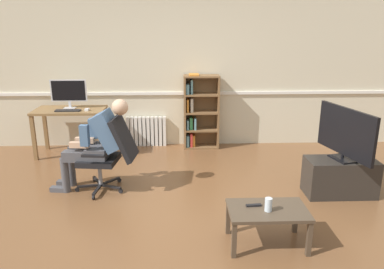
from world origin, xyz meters
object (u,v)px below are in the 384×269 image
object	(u,v)px
computer_mouse	(87,110)
tv_stand	(340,177)
keyboard	(68,110)
tv_screen	(345,133)
person_seated	(96,142)
drinking_glass	(268,205)
coffee_table	(268,214)
bookshelf	(199,113)
radiator	(146,131)
office_chair	(110,152)
spare_remote	(254,205)
imac_monitor	(69,92)
computer_desk	(70,116)

from	to	relation	value
computer_mouse	tv_stand	world-z (taller)	computer_mouse
keyboard	tv_screen	bearing A→B (deg)	-22.15
person_seated	drinking_glass	size ratio (longest dim) A/B	9.25
person_seated	coffee_table	xyz separation A→B (m)	(1.88, -1.32, -0.32)
tv_stand	coffee_table	bearing A→B (deg)	-137.57
bookshelf	drinking_glass	world-z (taller)	bookshelf
keyboard	person_seated	size ratio (longest dim) A/B	0.32
radiator	drinking_glass	distance (m)	3.46
office_chair	spare_remote	world-z (taller)	office_chair
keyboard	person_seated	distance (m)	1.45
imac_monitor	computer_mouse	xyz separation A→B (m)	(0.31, -0.20, -0.25)
drinking_glass	imac_monitor	bearing A→B (deg)	132.29
computer_mouse	imac_monitor	bearing A→B (deg)	147.81
imac_monitor	computer_desk	bearing A→B (deg)	-83.05
keyboard	spare_remote	distance (m)	3.54
computer_desk	person_seated	distance (m)	1.57
bookshelf	drinking_glass	xyz separation A→B (m)	(0.49, -3.06, -0.17)
person_seated	spare_remote	world-z (taller)	person_seated
office_chair	radiator	bearing A→B (deg)	177.29
computer_desk	radiator	size ratio (longest dim) A/B	1.61
computer_mouse	tv_stand	distance (m)	3.81
radiator	office_chair	bearing A→B (deg)	-99.33
drinking_glass	radiator	bearing A→B (deg)	113.93
computer_mouse	keyboard	bearing A→B (deg)	-176.05
person_seated	tv_screen	xyz separation A→B (m)	(3.04, -0.25, 0.16)
bookshelf	tv_screen	xyz separation A→B (m)	(1.66, -1.95, 0.20)
imac_monitor	person_seated	xyz separation A→B (m)	(0.72, -1.48, -0.38)
tv_screen	drinking_glass	size ratio (longest dim) A/B	7.47
keyboard	tv_screen	xyz separation A→B (m)	(3.74, -1.52, 0.04)
imac_monitor	drinking_glass	distance (m)	3.89
spare_remote	tv_stand	bearing A→B (deg)	123.41
bookshelf	radiator	size ratio (longest dim) A/B	1.85
keyboard	drinking_glass	distance (m)	3.68
computer_desk	radiator	distance (m)	1.29
computer_desk	drinking_glass	bearing A→B (deg)	-47.02
keyboard	tv_stand	size ratio (longest dim) A/B	0.46
radiator	coffee_table	bearing A→B (deg)	-65.67
radiator	office_chair	size ratio (longest dim) A/B	0.71
imac_monitor	coffee_table	xyz separation A→B (m)	(2.59, -2.80, -0.70)
computer_desk	office_chair	bearing A→B (deg)	-58.37
bookshelf	tv_stand	distance (m)	2.59
tv_stand	spare_remote	world-z (taller)	tv_stand
computer_mouse	radiator	distance (m)	1.13
imac_monitor	spare_remote	size ratio (longest dim) A/B	3.81
office_chair	computer_mouse	bearing A→B (deg)	-149.66
computer_desk	tv_screen	distance (m)	4.11
computer_desk	bookshelf	bearing A→B (deg)	7.96
person_seated	tv_stand	bearing A→B (deg)	91.82
coffee_table	drinking_glass	world-z (taller)	drinking_glass
office_chair	tv_stand	distance (m)	2.90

